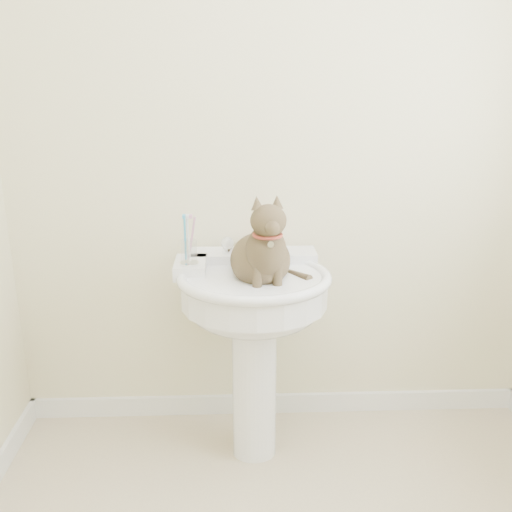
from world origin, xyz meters
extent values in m
cube|color=white|center=(0.00, 1.09, 0.04)|extent=(2.20, 0.02, 0.09)
cylinder|color=white|center=(-0.11, 0.80, 0.31)|extent=(0.17, 0.17, 0.61)
cylinder|color=white|center=(-0.11, 0.80, 0.71)|extent=(0.54, 0.54, 0.12)
ellipsoid|color=white|center=(-0.11, 0.80, 0.65)|extent=(0.50, 0.43, 0.20)
torus|color=white|center=(-0.11, 0.80, 0.76)|extent=(0.57, 0.57, 0.04)
cube|color=white|center=(-0.11, 0.99, 0.78)|extent=(0.51, 0.14, 0.05)
cube|color=white|center=(-0.35, 0.88, 0.78)|extent=(0.12, 0.18, 0.05)
cylinder|color=silver|center=(-0.11, 0.96, 0.83)|extent=(0.05, 0.05, 0.05)
cylinder|color=silver|center=(-0.11, 0.91, 0.86)|extent=(0.04, 0.04, 0.14)
sphere|color=white|center=(-0.22, 0.98, 0.85)|extent=(0.06, 0.06, 0.06)
sphere|color=white|center=(0.00, 0.98, 0.85)|extent=(0.06, 0.06, 0.06)
cube|color=#DD4E27|center=(-0.08, 1.03, 0.82)|extent=(0.10, 0.06, 0.03)
cylinder|color=silver|center=(-0.35, 0.84, 0.81)|extent=(0.07, 0.07, 0.01)
cylinder|color=white|center=(-0.35, 0.84, 0.85)|extent=(0.06, 0.06, 0.09)
cylinder|color=#3096CB|center=(-0.36, 0.84, 0.90)|extent=(0.01, 0.01, 0.17)
cylinder|color=white|center=(-0.35, 0.84, 0.90)|extent=(0.01, 0.01, 0.17)
cylinder|color=#CE85AF|center=(-0.34, 0.84, 0.90)|extent=(0.01, 0.01, 0.17)
ellipsoid|color=brown|center=(-0.08, 0.81, 0.83)|extent=(0.22, 0.25, 0.20)
ellipsoid|color=brown|center=(-0.08, 0.72, 0.89)|extent=(0.14, 0.13, 0.18)
ellipsoid|color=brown|center=(-0.08, 0.69, 1.01)|extent=(0.12, 0.11, 0.11)
cone|color=brown|center=(-0.12, 0.71, 1.06)|extent=(0.04, 0.04, 0.05)
cone|color=brown|center=(-0.05, 0.71, 1.06)|extent=(0.04, 0.04, 0.05)
cylinder|color=brown|center=(0.03, 0.83, 0.76)|extent=(0.03, 0.03, 0.23)
torus|color=maroon|center=(-0.08, 0.70, 0.95)|extent=(0.11, 0.11, 0.01)
camera|label=1|loc=(-0.18, -1.17, 1.48)|focal=40.00mm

